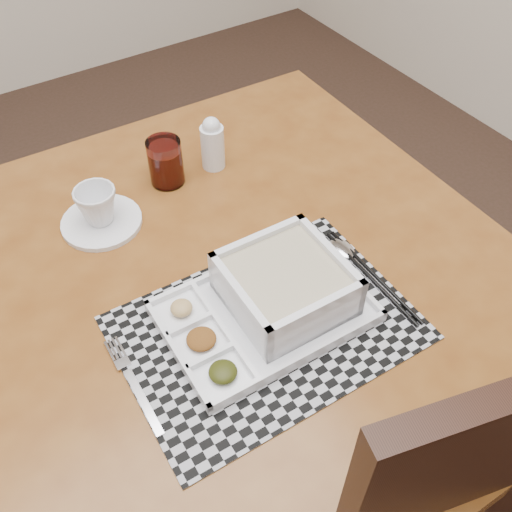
# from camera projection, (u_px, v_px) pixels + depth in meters

# --- Properties ---
(dining_table) EXTENTS (1.05, 1.05, 0.76)m
(dining_table) POSITION_uv_depth(u_px,v_px,m) (222.00, 305.00, 1.04)
(dining_table) COLOR #5D2E11
(dining_table) RESTS_ON ground
(placemat) EXTENTS (0.46, 0.33, 0.00)m
(placemat) POSITION_uv_depth(u_px,v_px,m) (267.00, 328.00, 0.90)
(placemat) COLOR #9B9BA2
(placemat) RESTS_ON dining_table
(serving_tray) EXTENTS (0.33, 0.23, 0.09)m
(serving_tray) POSITION_uv_depth(u_px,v_px,m) (278.00, 295.00, 0.90)
(serving_tray) COLOR white
(serving_tray) RESTS_ON placemat
(fork) EXTENTS (0.02, 0.19, 0.00)m
(fork) POSITION_uv_depth(u_px,v_px,m) (133.00, 382.00, 0.83)
(fork) COLOR silver
(fork) RESTS_ON placemat
(spoon) EXTENTS (0.04, 0.18, 0.01)m
(spoon) POSITION_uv_depth(u_px,v_px,m) (347.00, 253.00, 1.01)
(spoon) COLOR silver
(spoon) RESTS_ON placemat
(chopsticks) EXTENTS (0.02, 0.24, 0.01)m
(chopsticks) POSITION_uv_depth(u_px,v_px,m) (372.00, 276.00, 0.97)
(chopsticks) COLOR black
(chopsticks) RESTS_ON placemat
(saucer) EXTENTS (0.15, 0.15, 0.01)m
(saucer) POSITION_uv_depth(u_px,v_px,m) (102.00, 222.00, 1.06)
(saucer) COLOR white
(saucer) RESTS_ON dining_table
(cup) EXTENTS (0.08, 0.08, 0.07)m
(cup) POSITION_uv_depth(u_px,v_px,m) (97.00, 206.00, 1.03)
(cup) COLOR white
(cup) RESTS_ON saucer
(juice_glass) EXTENTS (0.07, 0.07, 0.10)m
(juice_glass) POSITION_uv_depth(u_px,v_px,m) (166.00, 164.00, 1.12)
(juice_glass) COLOR white
(juice_glass) RESTS_ON dining_table
(creamer_bottle) EXTENTS (0.05, 0.05, 0.12)m
(creamer_bottle) POSITION_uv_depth(u_px,v_px,m) (212.00, 144.00, 1.15)
(creamer_bottle) COLOR white
(creamer_bottle) RESTS_ON dining_table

